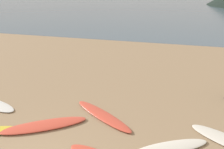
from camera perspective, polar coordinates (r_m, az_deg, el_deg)
name	(u,v)px	position (r m, az deg, el deg)	size (l,w,h in m)	color
ground_plane	(123,60)	(13.22, 2.66, 3.56)	(120.00, 120.00, 0.20)	#997C5B
ocean_water	(170,0)	(66.60, 13.88, 17.30)	(140.00, 100.00, 0.01)	#475B6B
surfboard_2	(44,125)	(7.27, -16.26, -11.79)	(2.49, 0.59, 0.10)	#D84C38
surfboard_3	(103,115)	(7.47, -2.30, -9.90)	(2.51, 0.46, 0.10)	#D84C38
surfboard_5	(171,147)	(6.40, 14.21, -16.80)	(2.04, 0.47, 0.07)	silver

